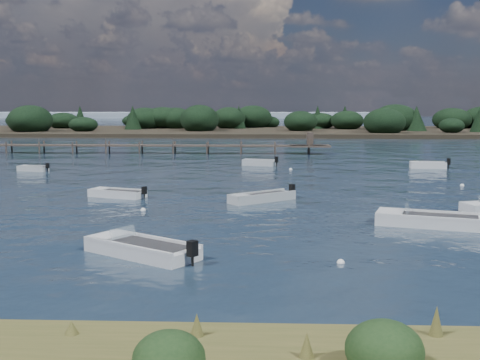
{
  "coord_description": "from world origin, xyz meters",
  "views": [
    {
      "loc": [
        -1.79,
        -27.78,
        6.36
      ],
      "look_at": [
        -3.46,
        14.0,
        1.0
      ],
      "focal_mm": 45.0,
      "sensor_mm": 36.0,
      "label": 1
    }
  ],
  "objects_px": {
    "tender_far_grey_b": "(428,166)",
    "tender_far_grey": "(33,170)",
    "dinghy_near_olive": "(141,251)",
    "jetty": "(107,146)",
    "tender_far_white": "(259,164)",
    "dinghy_mid_white_a": "(430,222)",
    "dinghy_extra_a": "(262,199)",
    "dinghy_mid_grey": "(117,195)"
  },
  "relations": [
    {
      "from": "dinghy_mid_white_a",
      "to": "jetty",
      "type": "relative_size",
      "value": 0.09
    },
    {
      "from": "tender_far_grey_b",
      "to": "jetty",
      "type": "bearing_deg",
      "value": 155.49
    },
    {
      "from": "tender_far_white",
      "to": "tender_far_grey",
      "type": "bearing_deg",
      "value": -164.65
    },
    {
      "from": "tender_far_grey",
      "to": "jetty",
      "type": "bearing_deg",
      "value": 84.95
    },
    {
      "from": "dinghy_mid_white_a",
      "to": "dinghy_extra_a",
      "type": "xyz_separation_m",
      "value": [
        -8.82,
        7.48,
        -0.02
      ]
    },
    {
      "from": "dinghy_mid_white_a",
      "to": "jetty",
      "type": "distance_m",
      "value": 53.0
    },
    {
      "from": "dinghy_extra_a",
      "to": "jetty",
      "type": "xyz_separation_m",
      "value": [
        -19.85,
        37.09,
        0.82
      ]
    },
    {
      "from": "dinghy_near_olive",
      "to": "jetty",
      "type": "height_order",
      "value": "jetty"
    },
    {
      "from": "dinghy_near_olive",
      "to": "tender_far_white",
      "type": "distance_m",
      "value": 37.06
    },
    {
      "from": "tender_far_grey_b",
      "to": "dinghy_extra_a",
      "type": "xyz_separation_m",
      "value": [
        -16.21,
        -20.65,
        -0.02
      ]
    },
    {
      "from": "dinghy_mid_white_a",
      "to": "dinghy_near_olive",
      "type": "bearing_deg",
      "value": -154.21
    },
    {
      "from": "tender_far_grey",
      "to": "dinghy_extra_a",
      "type": "bearing_deg",
      "value": -37.76
    },
    {
      "from": "tender_far_white",
      "to": "dinghy_extra_a",
      "type": "distance_m",
      "value": 22.6
    },
    {
      "from": "dinghy_mid_white_a",
      "to": "dinghy_extra_a",
      "type": "distance_m",
      "value": 11.57
    },
    {
      "from": "tender_far_white",
      "to": "dinghy_mid_white_a",
      "type": "bearing_deg",
      "value": -72.97
    },
    {
      "from": "dinghy_extra_a",
      "to": "dinghy_mid_grey",
      "type": "bearing_deg",
      "value": 171.66
    },
    {
      "from": "tender_far_grey",
      "to": "dinghy_mid_grey",
      "type": "bearing_deg",
      "value": -52.47
    },
    {
      "from": "dinghy_mid_white_a",
      "to": "tender_far_grey",
      "type": "height_order",
      "value": "dinghy_mid_white_a"
    },
    {
      "from": "tender_far_grey",
      "to": "jetty",
      "type": "relative_size",
      "value": 0.05
    },
    {
      "from": "tender_far_grey_b",
      "to": "tender_far_grey",
      "type": "height_order",
      "value": "tender_far_grey_b"
    },
    {
      "from": "tender_far_grey_b",
      "to": "jetty",
      "type": "height_order",
      "value": "jetty"
    },
    {
      "from": "dinghy_extra_a",
      "to": "tender_far_grey",
      "type": "bearing_deg",
      "value": 142.24
    },
    {
      "from": "tender_far_white",
      "to": "dinghy_extra_a",
      "type": "bearing_deg",
      "value": -89.0
    },
    {
      "from": "tender_far_grey",
      "to": "jetty",
      "type": "distance_m",
      "value": 20.42
    },
    {
      "from": "dinghy_mid_white_a",
      "to": "dinghy_extra_a",
      "type": "relative_size",
      "value": 1.34
    },
    {
      "from": "dinghy_near_olive",
      "to": "tender_far_grey_b",
      "type": "height_order",
      "value": "dinghy_near_olive"
    },
    {
      "from": "tender_far_white",
      "to": "dinghy_mid_white_a",
      "type": "height_order",
      "value": "dinghy_mid_white_a"
    },
    {
      "from": "dinghy_near_olive",
      "to": "jetty",
      "type": "bearing_deg",
      "value": 106.13
    },
    {
      "from": "dinghy_mid_white_a",
      "to": "tender_far_grey",
      "type": "relative_size",
      "value": 1.89
    },
    {
      "from": "dinghy_near_olive",
      "to": "tender_far_grey_b",
      "type": "distance_m",
      "value": 40.79
    },
    {
      "from": "tender_far_grey_b",
      "to": "dinghy_near_olive",
      "type": "bearing_deg",
      "value": -121.38
    },
    {
      "from": "dinghy_mid_grey",
      "to": "jetty",
      "type": "relative_size",
      "value": 0.07
    },
    {
      "from": "dinghy_mid_grey",
      "to": "dinghy_mid_white_a",
      "type": "distance_m",
      "value": 20.72
    },
    {
      "from": "tender_far_white",
      "to": "dinghy_extra_a",
      "type": "relative_size",
      "value": 0.83
    },
    {
      "from": "tender_far_grey_b",
      "to": "dinghy_extra_a",
      "type": "relative_size",
      "value": 0.86
    },
    {
      "from": "dinghy_extra_a",
      "to": "tender_far_grey_b",
      "type": "bearing_deg",
      "value": 51.86
    },
    {
      "from": "jetty",
      "to": "dinghy_extra_a",
      "type": "bearing_deg",
      "value": -61.85
    },
    {
      "from": "tender_far_grey_b",
      "to": "tender_far_grey",
      "type": "relative_size",
      "value": 1.21
    },
    {
      "from": "dinghy_mid_grey",
      "to": "dinghy_near_olive",
      "type": "distance_m",
      "value": 16.36
    },
    {
      "from": "tender_far_grey_b",
      "to": "tender_far_grey",
      "type": "xyz_separation_m",
      "value": [
        -37.86,
        -3.88,
        -0.04
      ]
    },
    {
      "from": "dinghy_near_olive",
      "to": "dinghy_extra_a",
      "type": "distance_m",
      "value": 15.04
    },
    {
      "from": "jetty",
      "to": "tender_far_white",
      "type": "bearing_deg",
      "value": -36.68
    }
  ]
}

